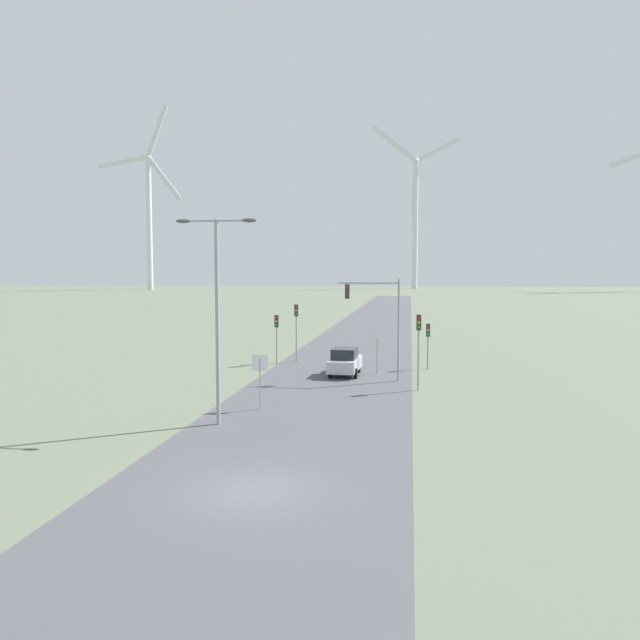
% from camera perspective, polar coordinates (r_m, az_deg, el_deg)
% --- Properties ---
extents(ground_plane, '(600.00, 600.00, 0.00)m').
position_cam_1_polar(ground_plane, '(20.54, -6.07, -15.19)').
color(ground_plane, '#5B6651').
extents(road_surface, '(10.00, 240.00, 0.01)m').
position_cam_1_polar(road_surface, '(67.27, 4.10, -1.51)').
color(road_surface, '#47474C').
rests_on(road_surface, ground).
extents(streetlamp, '(3.73, 0.32, 9.26)m').
position_cam_1_polar(streetlamp, '(28.23, -9.41, 2.36)').
color(streetlamp, '#93999E').
rests_on(streetlamp, ground).
extents(stop_sign_near, '(0.81, 0.07, 2.77)m').
position_cam_1_polar(stop_sign_near, '(31.45, -5.50, -4.68)').
color(stop_sign_near, '#93999E').
rests_on(stop_sign_near, ground).
extents(stop_sign_far, '(0.81, 0.07, 2.60)m').
position_cam_1_polar(stop_sign_far, '(42.40, 5.25, -2.50)').
color(stop_sign_far, '#93999E').
rests_on(stop_sign_far, ground).
extents(traffic_light_post_near_left, '(0.28, 0.34, 3.70)m').
position_cam_1_polar(traffic_light_post_near_left, '(46.66, -3.99, -0.76)').
color(traffic_light_post_near_left, '#93999E').
rests_on(traffic_light_post_near_left, ground).
extents(traffic_light_post_near_right, '(0.28, 0.34, 4.44)m').
position_cam_1_polar(traffic_light_post_near_right, '(36.60, 9.01, -1.39)').
color(traffic_light_post_near_right, '#93999E').
rests_on(traffic_light_post_near_right, ground).
extents(traffic_light_post_mid_left, '(0.28, 0.34, 4.44)m').
position_cam_1_polar(traffic_light_post_mid_left, '(47.80, -2.18, -0.01)').
color(traffic_light_post_mid_left, '#93999E').
rests_on(traffic_light_post_mid_left, ground).
extents(traffic_light_post_mid_right, '(0.28, 0.34, 3.25)m').
position_cam_1_polar(traffic_light_post_mid_right, '(44.90, 9.85, -1.44)').
color(traffic_light_post_mid_right, '#93999E').
rests_on(traffic_light_post_mid_right, ground).
extents(traffic_light_mast_overhead, '(3.90, 0.35, 6.47)m').
position_cam_1_polar(traffic_light_mast_overhead, '(39.50, 5.38, 0.94)').
color(traffic_light_mast_overhead, '#93999E').
rests_on(traffic_light_mast_overhead, ground).
extents(car_approaching, '(2.02, 4.19, 1.83)m').
position_cam_1_polar(car_approaching, '(41.90, 2.29, -3.82)').
color(car_approaching, '#B7BCC1').
rests_on(car_approaching, ground).
extents(wind_turbine_far_left, '(35.44, 2.60, 73.32)m').
position_cam_1_polar(wind_turbine_far_left, '(264.16, -15.37, 9.75)').
color(wind_turbine_far_left, silver).
rests_on(wind_turbine_far_left, ground).
extents(wind_turbine_left, '(36.86, 19.53, 66.90)m').
position_cam_1_polar(wind_turbine_left, '(270.27, 8.72, 9.86)').
color(wind_turbine_left, silver).
rests_on(wind_turbine_left, ground).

